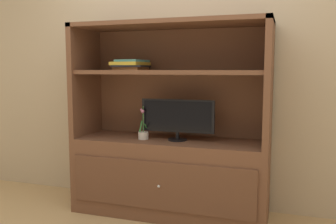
# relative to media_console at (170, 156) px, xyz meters

# --- Properties ---
(painted_rear_wall) EXTENTS (6.00, 0.10, 2.80)m
(painted_rear_wall) POSITION_rel_media_console_xyz_m (0.00, 0.34, 0.88)
(painted_rear_wall) COLOR tan
(painted_rear_wall) RESTS_ON ground_plane
(media_console) EXTENTS (1.72, 0.58, 1.69)m
(media_console) POSITION_rel_media_console_xyz_m (0.00, 0.00, 0.00)
(media_console) COLOR brown
(media_console) RESTS_ON ground_plane
(tv_monitor) EXTENTS (0.65, 0.17, 0.36)m
(tv_monitor) POSITION_rel_media_console_xyz_m (0.08, -0.03, 0.35)
(tv_monitor) COLOR black
(tv_monitor) RESTS_ON media_console
(potted_plant) EXTENTS (0.09, 0.09, 0.29)m
(potted_plant) POSITION_rel_media_console_xyz_m (-0.23, -0.07, 0.21)
(potted_plant) COLOR beige
(potted_plant) RESTS_ON media_console
(magazine_stack) EXTENTS (0.30, 0.34, 0.09)m
(magazine_stack) POSITION_rel_media_console_xyz_m (-0.36, -0.01, 0.81)
(magazine_stack) COLOR #A56638
(magazine_stack) RESTS_ON media_console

